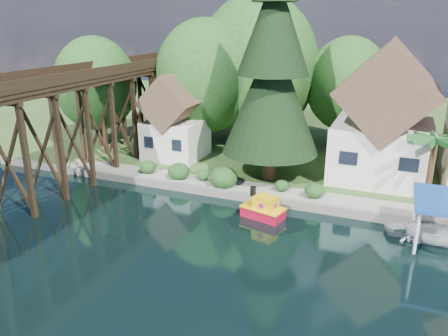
# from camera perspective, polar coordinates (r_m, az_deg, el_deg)

# --- Properties ---
(ground) EXTENTS (140.00, 140.00, 0.00)m
(ground) POSITION_cam_1_polar(r_m,az_deg,el_deg) (25.35, 0.65, -11.54)
(ground) COLOR black
(ground) RESTS_ON ground
(bank) EXTENTS (140.00, 52.00, 0.50)m
(bank) POSITION_cam_1_polar(r_m,az_deg,el_deg) (56.37, 13.42, 5.45)
(bank) COLOR #315120
(bank) RESTS_ON ground
(seawall) EXTENTS (60.00, 0.40, 0.62)m
(seawall) POSITION_cam_1_polar(r_m,az_deg,el_deg) (31.26, 12.98, -5.26)
(seawall) COLOR slate
(seawall) RESTS_ON ground
(promenade) EXTENTS (50.00, 2.60, 0.06)m
(promenade) POSITION_cam_1_polar(r_m,az_deg,el_deg) (32.18, 16.91, -4.47)
(promenade) COLOR gray
(promenade) RESTS_ON bank
(trestle_bridge) EXTENTS (4.12, 44.18, 9.30)m
(trestle_bridge) POSITION_cam_1_polar(r_m,az_deg,el_deg) (35.79, -20.74, 5.58)
(trestle_bridge) COLOR black
(trestle_bridge) RESTS_ON ground
(house_left) EXTENTS (7.64, 8.64, 11.02)m
(house_left) POSITION_cam_1_polar(r_m,az_deg,el_deg) (37.19, 20.19, 5.77)
(house_left) COLOR white
(house_left) RESTS_ON bank
(shed) EXTENTS (5.09, 5.40, 7.85)m
(shed) POSITION_cam_1_polar(r_m,az_deg,el_deg) (40.69, -6.36, 5.96)
(shed) COLOR white
(shed) RESTS_ON bank
(bg_trees) EXTENTS (49.90, 13.30, 10.57)m
(bg_trees) POSITION_cam_1_polar(r_m,az_deg,el_deg) (42.56, 12.68, 10.93)
(bg_trees) COLOR #382314
(bg_trees) RESTS_ON bank
(shrubs) EXTENTS (15.76, 2.47, 1.70)m
(shrubs) POSITION_cam_1_polar(r_m,az_deg,el_deg) (34.20, -0.86, -0.96)
(shrubs) COLOR #174017
(shrubs) RESTS_ON bank
(conifer) EXTENTS (7.59, 7.59, 18.68)m
(conifer) POSITION_cam_1_polar(r_m,az_deg,el_deg) (33.87, 6.40, 13.10)
(conifer) COLOR #382314
(conifer) RESTS_ON bank
(palm_tree) EXTENTS (4.64, 4.64, 5.05)m
(palm_tree) POSITION_cam_1_polar(r_m,az_deg,el_deg) (33.01, 25.87, 3.06)
(palm_tree) COLOR #382314
(palm_tree) RESTS_ON bank
(tugboat) EXTENTS (3.17, 2.24, 2.09)m
(tugboat) POSITION_cam_1_polar(r_m,az_deg,el_deg) (29.85, 5.19, -5.36)
(tugboat) COLOR #B20B27
(tugboat) RESTS_ON ground
(boat_white_a) EXTENTS (4.04, 3.41, 0.71)m
(boat_white_a) POSITION_cam_1_polar(r_m,az_deg,el_deg) (30.13, 23.60, -7.29)
(boat_white_a) COLOR white
(boat_white_a) RESTS_ON ground
(boat_canopy) EXTENTS (3.81, 4.72, 3.03)m
(boat_canopy) POSITION_cam_1_polar(r_m,az_deg,el_deg) (28.81, 26.38, -6.83)
(boat_canopy) COLOR white
(boat_canopy) RESTS_ON ground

